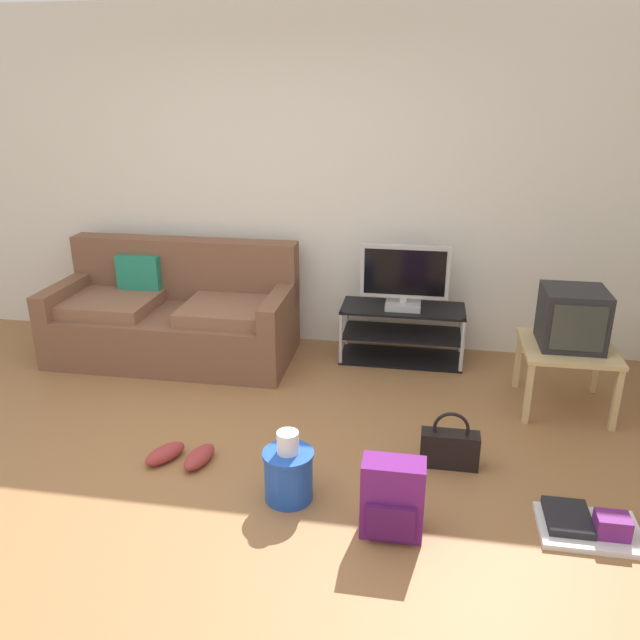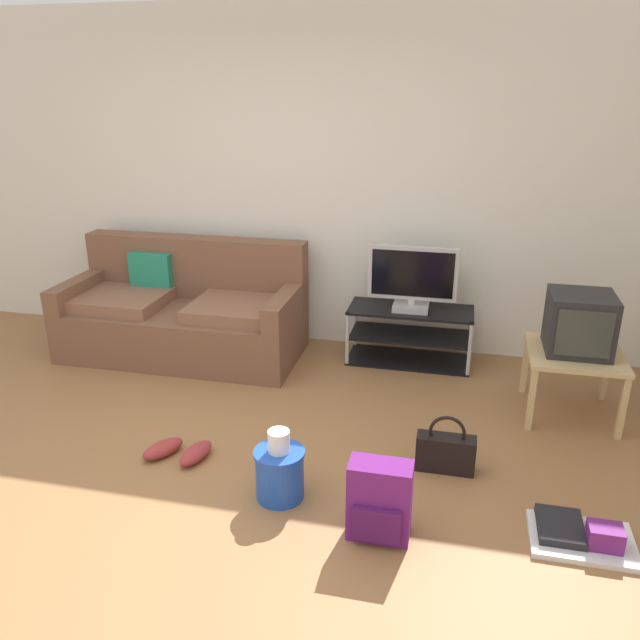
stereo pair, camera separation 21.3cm
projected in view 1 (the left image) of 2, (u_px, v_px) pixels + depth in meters
name	position (u px, v px, depth m)	size (l,w,h in m)	color
ground_plane	(188.00, 508.00, 3.34)	(9.00, 9.80, 0.02)	olive
wall_back	(284.00, 182.00, 5.12)	(9.00, 0.10, 2.70)	silver
couch	(175.00, 316.00, 5.11)	(1.91, 0.88, 0.91)	brown
tv_stand	(402.00, 333.00, 5.05)	(0.97, 0.42, 0.44)	black
flat_tv	(404.00, 278.00, 4.86)	(0.68, 0.22, 0.51)	#B2B2B7
side_table	(567.00, 354.00, 4.23)	(0.60, 0.60, 0.46)	tan
crt_tv	(572.00, 318.00, 4.16)	(0.40, 0.40, 0.39)	#232326
backpack	(392.00, 499.00, 3.07)	(0.31, 0.23, 0.41)	#661E70
handbag	(450.00, 447.00, 3.65)	(0.34, 0.12, 0.35)	black
cleaning_bucket	(288.00, 471.00, 3.35)	(0.28, 0.28, 0.40)	blue
sneakers_pair	(182.00, 455.00, 3.71)	(0.42, 0.30, 0.09)	#993333
floor_tray	(588.00, 525.00, 3.13)	(0.49, 0.35, 0.14)	silver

